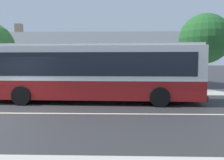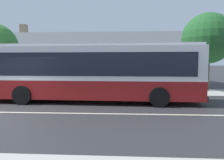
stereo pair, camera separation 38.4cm
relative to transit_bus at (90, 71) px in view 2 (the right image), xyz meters
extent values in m
plane|color=#2D2D30|center=(-3.34, -2.90, -1.71)|extent=(300.00, 300.00, 0.00)
cube|color=#ADAAA3|center=(-3.34, 3.10, -1.64)|extent=(60.00, 3.00, 0.15)
cube|color=beige|center=(-3.34, -2.90, -1.71)|extent=(60.00, 0.16, 0.01)
cube|color=tan|center=(-3.28, 11.38, 0.02)|extent=(22.86, 10.56, 3.46)
cube|color=#4C5156|center=(-3.28, 8.74, 2.72)|extent=(23.46, 5.33, 2.09)
cube|color=#4C5156|center=(-3.28, 14.02, 2.72)|extent=(23.46, 5.33, 2.09)
cube|color=tan|center=(-9.57, 12.44, 4.19)|extent=(0.70, 0.70, 1.20)
cube|color=black|center=(4.72, 6.07, 0.19)|extent=(1.10, 0.06, 1.30)
cube|color=#4C3323|center=(0.15, 6.07, -0.66)|extent=(1.00, 0.06, 2.10)
cube|color=maroon|center=(-0.02, 0.00, -0.94)|extent=(12.11, 2.88, 1.00)
cube|color=white|center=(-0.02, 0.00, -0.39)|extent=(12.13, 2.90, 0.10)
cube|color=silver|center=(-0.02, 0.00, 0.51)|extent=(12.11, 2.88, 1.69)
cube|color=silver|center=(-0.02, 0.00, 1.41)|extent=(11.87, 2.75, 0.12)
cube|color=black|center=(0.02, 1.26, 0.41)|extent=(11.07, 0.38, 1.19)
cube|color=black|center=(-0.06, -1.27, 0.41)|extent=(11.07, 0.38, 1.19)
cube|color=black|center=(6.02, -0.19, 0.41)|extent=(0.11, 2.20, 1.19)
cube|color=black|center=(6.02, -0.19, 1.21)|extent=(0.10, 1.75, 0.24)
cube|color=black|center=(6.04, -0.19, -1.31)|extent=(0.16, 2.50, 0.28)
cube|color=#197233|center=(-1.48, 1.32, -0.94)|extent=(3.37, 0.14, 0.70)
cube|color=black|center=(4.72, 1.12, -0.22)|extent=(0.90, 0.06, 2.44)
cylinder|color=black|center=(3.75, 1.13, -1.21)|extent=(1.01, 0.31, 1.00)
cylinder|color=black|center=(3.67, -1.37, -1.21)|extent=(1.01, 0.31, 1.00)
cylinder|color=black|center=(-3.29, 1.35, -1.21)|extent=(1.01, 0.31, 1.00)
cylinder|color=black|center=(-3.37, -1.15, -1.21)|extent=(1.01, 0.31, 1.00)
cube|color=black|center=(-6.66, 2.79, -1.34)|extent=(0.08, 0.43, 0.45)
cube|color=#4C4C4C|center=(-3.16, 2.88, -1.11)|extent=(1.70, 0.10, 0.04)
cube|color=#4C4C4C|center=(-3.16, 2.74, -1.11)|extent=(1.70, 0.10, 0.04)
cube|color=#4C4C4C|center=(-3.16, 2.60, -1.11)|extent=(1.70, 0.10, 0.04)
cube|color=#4C4C4C|center=(-3.16, 2.47, -0.81)|extent=(1.70, 0.04, 0.10)
cube|color=#4C4C4C|center=(-3.16, 2.47, -0.67)|extent=(1.70, 0.04, 0.10)
cube|color=black|center=(-2.48, 2.74, -1.34)|extent=(0.08, 0.43, 0.45)
cube|color=black|center=(-3.84, 2.74, -1.34)|extent=(0.08, 0.43, 0.45)
cylinder|color=#4C3828|center=(7.93, 4.22, -0.34)|extent=(0.40, 0.40, 2.75)
sphere|color=#235B28|center=(7.93, 4.22, 2.22)|extent=(3.65, 3.65, 3.65)
camera|label=1|loc=(1.61, -12.13, 0.49)|focal=35.00mm
camera|label=2|loc=(2.00, -12.11, 0.49)|focal=35.00mm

